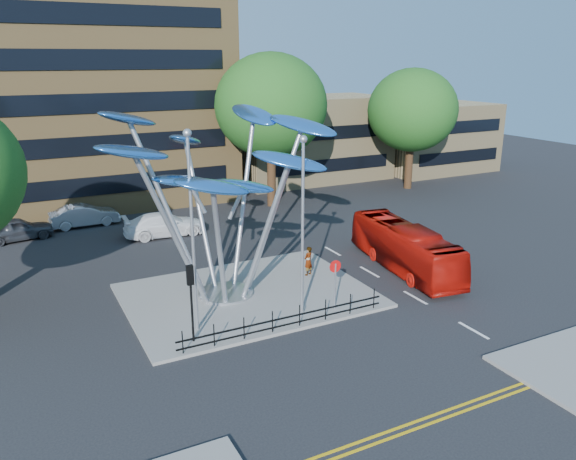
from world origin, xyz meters
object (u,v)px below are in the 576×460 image
street_lamp_left (192,216)px  red_bus (405,248)px  no_entry_sign_island (335,276)px  street_lamp_right (303,210)px  parked_car_mid (84,215)px  pedestrian (308,261)px  traffic_light_island (191,287)px  parked_car_left (16,229)px  tree_right (271,106)px  tree_far (412,110)px  leaf_sculpture (219,163)px  parked_car_right (164,224)px

street_lamp_left → red_bus: street_lamp_left is taller
street_lamp_left → no_entry_sign_island: size_ratio=3.59×
street_lamp_right → parked_car_mid: 21.51m
street_lamp_left → pedestrian: street_lamp_left is taller
parked_car_mid → no_entry_sign_island: bearing=-159.2°
traffic_light_island → parked_car_mid: bearing=94.2°
no_entry_sign_island → parked_car_left: size_ratio=0.54×
traffic_light_island → pedestrian: (8.00, 4.39, -1.65)m
tree_right → red_bus: (0.50, -16.50, -6.73)m
street_lamp_left → red_bus: size_ratio=0.94×
pedestrian → no_entry_sign_island: bearing=53.8°
tree_right → parked_car_mid: tree_right is taller
no_entry_sign_island → red_bus: red_bus is taller
parked_car_left → parked_car_mid: size_ratio=0.95×
tree_right → parked_car_mid: size_ratio=2.54×
tree_far → leaf_sculpture: bearing=-147.5°
parked_car_mid → street_lamp_left: bearing=-176.0°
tree_far → parked_car_left: tree_far is taller
traffic_light_island → red_bus: traffic_light_island is taller
traffic_light_island → parked_car_left: traffic_light_island is taller
red_bus → parked_car_right: bearing=138.0°
street_lamp_right → traffic_light_island: (-5.50, -0.50, -2.48)m
parked_car_mid → parked_car_right: 6.64m
tree_far → parked_car_mid: (-28.49, 0.88, -6.32)m
no_entry_sign_island → parked_car_right: no_entry_sign_island is taller
street_lamp_right → parked_car_right: size_ratio=1.53×
parked_car_left → parked_car_right: (9.00, -3.45, 0.02)m
tree_right → parked_car_mid: 16.23m
tree_far → parked_car_left: bearing=-179.0°
parked_car_right → street_lamp_right: bearing=-168.5°
street_lamp_right → parked_car_right: (-2.49, 15.00, -4.31)m
street_lamp_left → street_lamp_right: size_ratio=1.06×
leaf_sculpture → parked_car_right: 12.85m
tree_right → traffic_light_island: size_ratio=3.54×
parked_car_right → tree_far: bearing=-78.5°
tree_right → pedestrian: size_ratio=7.42×
traffic_light_island → tree_far: bearing=35.8°
pedestrian → parked_car_right: 12.18m
street_lamp_right → parked_car_right: bearing=99.4°
red_bus → street_lamp_right: bearing=-154.6°
pedestrian → street_lamp_right: bearing=34.0°
parked_car_mid → parked_car_right: size_ratio=0.88×
street_lamp_right → red_bus: bearing=17.3°
tree_right → leaf_sculpture: tree_right is taller
red_bus → parked_car_left: (-19.49, 15.95, -0.53)m
leaf_sculpture → red_bus: size_ratio=1.36×
leaf_sculpture → street_lamp_right: bearing=-55.1°
street_lamp_right → parked_car_mid: bearing=109.4°
street_lamp_left → pedestrian: 9.33m
street_lamp_left → parked_car_mid: size_ratio=1.85×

